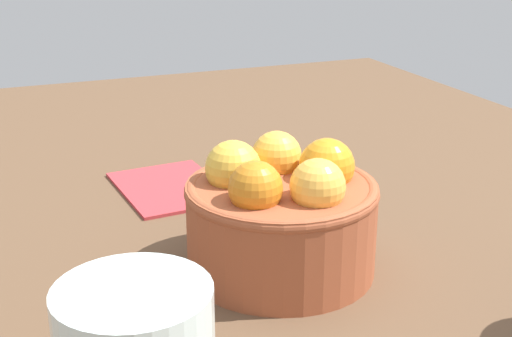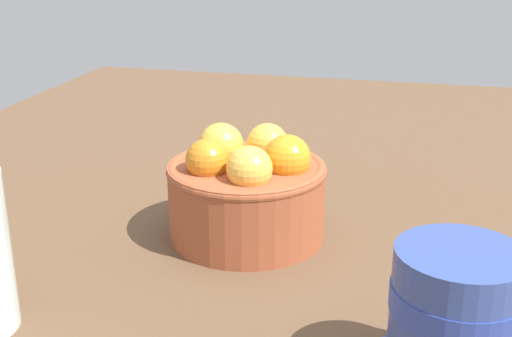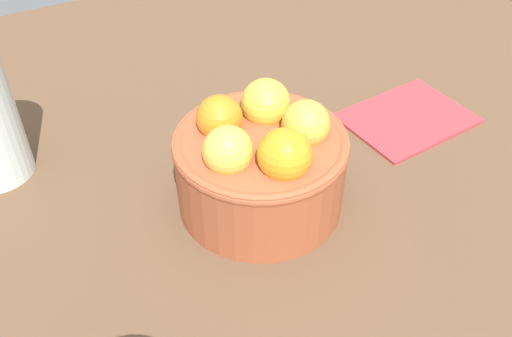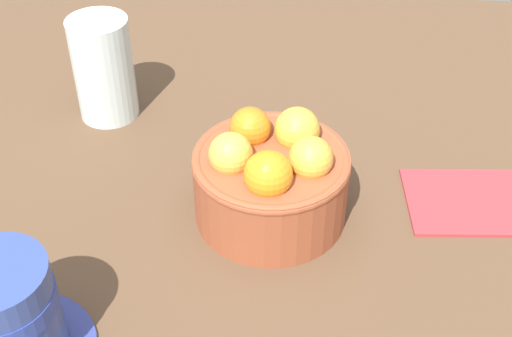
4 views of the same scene
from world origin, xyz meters
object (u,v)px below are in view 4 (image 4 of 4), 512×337
object	(u,v)px
terracotta_bowl	(271,177)
water_glass	(104,69)
folded_napkin	(472,200)
coffee_cup	(6,316)

from	to	relation	value
terracotta_bowl	water_glass	size ratio (longest dim) A/B	1.24
terracotta_bowl	folded_napkin	bearing A→B (deg)	9.85
coffee_cup	folded_napkin	size ratio (longest dim) A/B	0.94
terracotta_bowl	folded_napkin	world-z (taller)	terracotta_bowl
coffee_cup	folded_napkin	distance (cm)	41.06
coffee_cup	folded_napkin	xyz separation A→B (cm)	(35.64, 19.97, -4.08)
coffee_cup	folded_napkin	bearing A→B (deg)	29.26
terracotta_bowl	water_glass	xyz separation A→B (cm)	(-18.52, 14.44, 1.20)
terracotta_bowl	water_glass	world-z (taller)	water_glass
water_glass	folded_napkin	size ratio (longest dim) A/B	0.92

